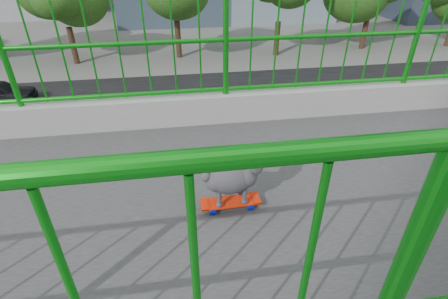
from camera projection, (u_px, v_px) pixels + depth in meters
The scene contains 7 objects.
road at pixel (108, 143), 16.64m from camera, with size 18.00×90.00×0.02m, color black.
skateboard at pixel (230, 202), 2.51m from camera, with size 0.15×0.44×0.06m.
poodle at pixel (235, 176), 2.38m from camera, with size 0.22×0.50×0.42m.
car_0 at pixel (80, 243), 10.48m from camera, with size 1.57×3.89×1.33m, color gray.
car_3 at pixel (22, 112), 17.84m from camera, with size 2.10×5.17×1.50m, color black.
car_5 at pixel (290, 220), 11.32m from camera, with size 1.42×4.08×1.34m, color gray.
car_6 at pixel (130, 174), 13.24m from camera, with size 2.61×5.66×1.57m, color silver.
Camera 1 is at (1.87, 3.49, 8.72)m, focal length 27.42 mm.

